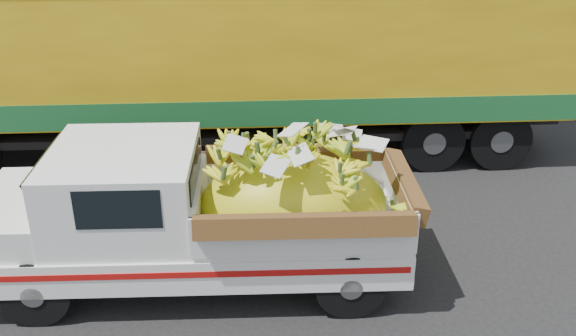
{
  "coord_description": "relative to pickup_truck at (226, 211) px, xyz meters",
  "views": [
    {
      "loc": [
        0.92,
        -6.71,
        4.85
      ],
      "look_at": [
        0.24,
        0.97,
        1.28
      ],
      "focal_mm": 40.0,
      "sensor_mm": 36.0,
      "label": 1
    }
  ],
  "objects": [
    {
      "name": "ground",
      "position": [
        0.47,
        -0.25,
        -0.99
      ],
      "size": [
        100.0,
        100.0,
        0.0
      ],
      "primitive_type": "plane",
      "color": "black",
      "rests_on": "ground"
    },
    {
      "name": "curb",
      "position": [
        0.47,
        6.58,
        -0.91
      ],
      "size": [
        60.0,
        0.25,
        0.15
      ],
      "primitive_type": "cube",
      "color": "gray",
      "rests_on": "ground"
    },
    {
      "name": "sidewalk",
      "position": [
        0.47,
        8.68,
        -0.92
      ],
      "size": [
        60.0,
        4.0,
        0.14
      ],
      "primitive_type": "cube",
      "color": "gray",
      "rests_on": "ground"
    },
    {
      "name": "pickup_truck",
      "position": [
        0.0,
        0.0,
        0.0
      ],
      "size": [
        5.44,
        2.57,
        1.84
      ],
      "rotation": [
        0.0,
        0.0,
        0.13
      ],
      "color": "black",
      "rests_on": "ground"
    },
    {
      "name": "semi_trailer",
      "position": [
        -0.58,
        4.13,
        1.13
      ],
      "size": [
        12.06,
        4.27,
        3.8
      ],
      "rotation": [
        0.0,
        0.0,
        0.15
      ],
      "color": "black",
      "rests_on": "ground"
    }
  ]
}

